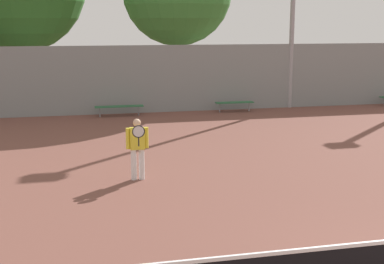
% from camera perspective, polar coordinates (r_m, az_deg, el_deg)
% --- Properties ---
extents(tennis_player, '(0.56, 0.40, 1.55)m').
position_cam_1_polar(tennis_player, '(13.30, -5.84, -1.47)').
color(tennis_player, silver).
rests_on(tennis_player, ground_plane).
extents(bench_courtside_near, '(2.03, 0.40, 0.43)m').
position_cam_1_polar(bench_courtside_near, '(22.66, -7.77, 2.68)').
color(bench_courtside_near, '#28663D').
rests_on(bench_courtside_near, ground_plane).
extents(bench_adjacent_court, '(1.69, 0.40, 0.43)m').
position_cam_1_polar(bench_adjacent_court, '(23.65, 4.56, 3.12)').
color(bench_adjacent_court, '#28663D').
rests_on(bench_adjacent_court, ground_plane).
extents(back_fence, '(34.16, 0.06, 2.92)m').
position_cam_1_polar(back_fence, '(23.59, -0.89, 5.74)').
color(back_fence, gray).
rests_on(back_fence, ground_plane).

